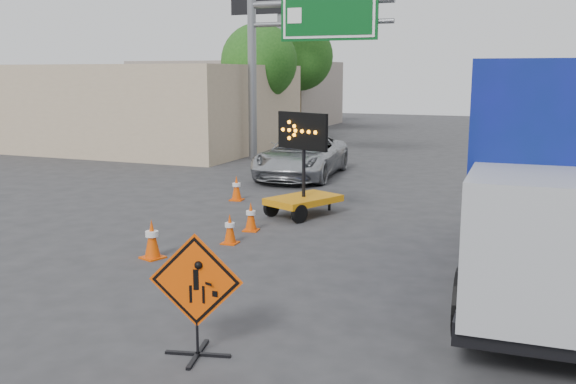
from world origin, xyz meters
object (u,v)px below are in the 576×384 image
Objects in this scene: arrow_board at (304,193)px; pickup_truck at (302,156)px; construction_sign at (196,292)px; box_truck at (554,188)px.

arrow_board reaches higher than pickup_truck.
construction_sign is at bearing -80.09° from pickup_truck.
box_truck is (4.23, 4.72, 0.87)m from construction_sign.
pickup_truck is (-2.30, 5.89, 0.14)m from arrow_board.
pickup_truck is at bearing 91.94° from construction_sign.
construction_sign is 14.78m from pickup_truck.
construction_sign reaches higher than pickup_truck.
arrow_board is at bearing 146.55° from box_truck.
box_truck reaches higher than arrow_board.
arrow_board is (-1.66, 8.35, -0.27)m from construction_sign.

